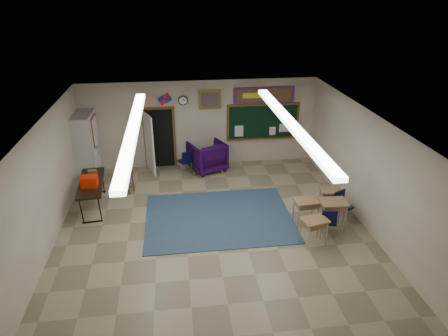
{
  "coord_description": "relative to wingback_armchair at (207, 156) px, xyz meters",
  "views": [
    {
      "loc": [
        -0.87,
        -8.57,
        5.89
      ],
      "look_at": [
        0.44,
        1.5,
        1.18
      ],
      "focal_mm": 32.0,
      "sensor_mm": 36.0,
      "label": 1
    }
  ],
  "objects": [
    {
      "name": "student_chair_desk_b",
      "position": [
        3.33,
        -3.78,
        -0.08
      ],
      "size": [
        0.57,
        0.57,
        0.85
      ],
      "primitive_type": null,
      "rotation": [
        0.0,
        0.0,
        0.47
      ],
      "color": "black",
      "rests_on": "floor"
    },
    {
      "name": "student_desk_front_left",
      "position": [
        2.26,
        -3.84,
        -0.08
      ],
      "size": [
        0.66,
        0.51,
        0.76
      ],
      "rotation": [
        0.0,
        0.0,
        0.06
      ],
      "color": "#956A45",
      "rests_on": "floor"
    },
    {
      "name": "framed_art_print",
      "position": [
        0.17,
        0.48,
        1.84
      ],
      "size": [
        0.75,
        0.05,
        0.65
      ],
      "color": "olive",
      "rests_on": "back_wall"
    },
    {
      "name": "back_wall",
      "position": [
        -0.18,
        0.52,
        0.99
      ],
      "size": [
        8.0,
        0.04,
        3.0
      ],
      "primitive_type": "cube",
      "color": "beige",
      "rests_on": "floor"
    },
    {
      "name": "fluorescent_strips",
      "position": [
        -0.18,
        -3.98,
        2.43
      ],
      "size": [
        3.86,
        6.0,
        0.1
      ],
      "primitive_type": null,
      "color": "white",
      "rests_on": "ceiling"
    },
    {
      "name": "wall_flags",
      "position": [
        -1.58,
        0.46,
        1.97
      ],
      "size": [
        1.16,
        0.06,
        0.7
      ],
      "primitive_type": null,
      "color": "red",
      "rests_on": "back_wall"
    },
    {
      "name": "chalkboard",
      "position": [
        2.02,
        0.48,
        0.96
      ],
      "size": [
        2.55,
        0.14,
        1.3
      ],
      "color": "brown",
      "rests_on": "back_wall"
    },
    {
      "name": "bulletin_board",
      "position": [
        2.02,
        0.48,
        1.94
      ],
      "size": [
        2.1,
        0.05,
        0.55
      ],
      "color": "#A3120E",
      "rests_on": "back_wall"
    },
    {
      "name": "student_desk_back_left",
      "position": [
        2.18,
        -4.72,
        -0.1
      ],
      "size": [
        0.7,
        0.59,
        0.73
      ],
      "rotation": [
        0.0,
        0.0,
        0.24
      ],
      "color": "#956A45",
      "rests_on": "floor"
    },
    {
      "name": "wingback_armchair",
      "position": [
        0.0,
        0.0,
        0.0
      ],
      "size": [
        1.44,
        1.45,
        1.02
      ],
      "primitive_type": "imported",
      "rotation": [
        0.0,
        0.0,
        3.55
      ],
      "color": "#1F0534",
      "rests_on": "floor"
    },
    {
      "name": "student_desk_front_right",
      "position": [
        3.15,
        -3.28,
        -0.11
      ],
      "size": [
        0.65,
        0.52,
        0.71
      ],
      "rotation": [
        0.0,
        0.0,
        -0.14
      ],
      "color": "#956A45",
      "rests_on": "floor"
    },
    {
      "name": "storage_cabinet",
      "position": [
        -3.89,
        -0.13,
        0.59
      ],
      "size": [
        0.59,
        1.25,
        2.2
      ],
      "color": "#ACACA7",
      "rests_on": "floor"
    },
    {
      "name": "student_desk_back_right",
      "position": [
        2.88,
        -4.1,
        -0.05
      ],
      "size": [
        0.7,
        0.53,
        0.83
      ],
      "rotation": [
        0.0,
        0.0,
        -0.02
      ],
      "color": "#956A45",
      "rests_on": "floor"
    },
    {
      "name": "wooden_stool",
      "position": [
        -2.56,
        -1.36,
        -0.16
      ],
      "size": [
        0.38,
        0.38,
        0.67
      ],
      "color": "#533919",
      "rests_on": "floor"
    },
    {
      "name": "floor",
      "position": [
        -0.18,
        -3.98,
        -0.51
      ],
      "size": [
        9.0,
        9.0,
        0.0
      ],
      "primitive_type": "plane",
      "color": "gray",
      "rests_on": "ground"
    },
    {
      "name": "ceiling",
      "position": [
        -0.18,
        -3.98,
        2.49
      ],
      "size": [
        8.0,
        9.0,
        0.04
      ],
      "primitive_type": "cube",
      "color": "silver",
      "rests_on": "back_wall"
    },
    {
      "name": "right_wall",
      "position": [
        3.82,
        -3.98,
        0.99
      ],
      "size": [
        0.04,
        9.0,
        3.0
      ],
      "primitive_type": "cube",
      "color": "beige",
      "rests_on": "floor"
    },
    {
      "name": "left_wall",
      "position": [
        -4.18,
        -3.98,
        0.99
      ],
      "size": [
        0.04,
        9.0,
        3.0
      ],
      "primitive_type": "cube",
      "color": "beige",
      "rests_on": "floor"
    },
    {
      "name": "student_chair_desk_a",
      "position": [
        2.64,
        -4.4,
        -0.09
      ],
      "size": [
        0.49,
        0.49,
        0.85
      ],
      "primitive_type": null,
      "rotation": [
        0.0,
        0.0,
        2.97
      ],
      "color": "black",
      "rests_on": "floor"
    },
    {
      "name": "doorway",
      "position": [
        -1.68,
        0.37,
        0.55
      ],
      "size": [
        1.1,
        0.89,
        2.16
      ],
      "color": "black",
      "rests_on": "back_wall"
    },
    {
      "name": "student_chair_reading",
      "position": [
        -0.77,
        -0.18,
        -0.08
      ],
      "size": [
        0.57,
        0.57,
        0.85
      ],
      "primitive_type": null,
      "rotation": [
        0.0,
        0.0,
        3.59
      ],
      "color": "black",
      "rests_on": "floor"
    },
    {
      "name": "folding_table",
      "position": [
        -3.48,
        -2.13,
        -0.07
      ],
      "size": [
        0.83,
        2.0,
        1.11
      ],
      "rotation": [
        0.0,
        0.0,
        0.09
      ],
      "color": "black",
      "rests_on": "floor"
    },
    {
      "name": "front_wall",
      "position": [
        -0.18,
        -8.48,
        0.99
      ],
      "size": [
        8.0,
        0.04,
        3.0
      ],
      "primitive_type": "cube",
      "color": "beige",
      "rests_on": "floor"
    },
    {
      "name": "area_rug",
      "position": [
        0.02,
        -3.18,
        -0.5
      ],
      "size": [
        4.0,
        3.0,
        0.02
      ],
      "primitive_type": "cube",
      "color": "#2E4359",
      "rests_on": "floor"
    },
    {
      "name": "wall_clock",
      "position": [
        -0.73,
        0.48,
        1.84
      ],
      "size": [
        0.32,
        0.05,
        0.32
      ],
      "color": "black",
      "rests_on": "back_wall"
    }
  ]
}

